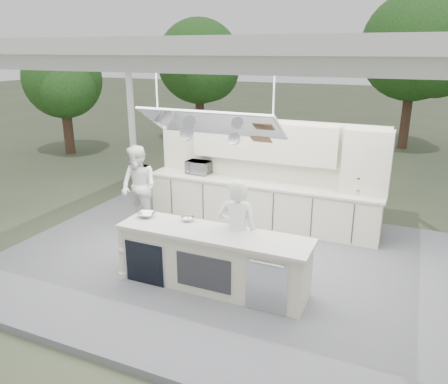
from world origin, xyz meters
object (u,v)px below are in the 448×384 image
at_px(demo_island, 212,259).
at_px(sous_chef, 139,187).
at_px(head_chef, 237,233).
at_px(back_counter, 260,203).

bearing_deg(demo_island, sous_chef, 145.83).
distance_m(head_chef, sous_chef, 3.15).
relative_size(head_chef, sous_chef, 1.00).
height_order(demo_island, back_counter, same).
distance_m(demo_island, back_counter, 2.82).
bearing_deg(back_counter, head_chef, -78.89).
relative_size(demo_island, sous_chef, 1.77).
relative_size(back_counter, head_chef, 2.89).
bearing_deg(back_counter, demo_island, -86.37).
distance_m(back_counter, head_chef, 2.62).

